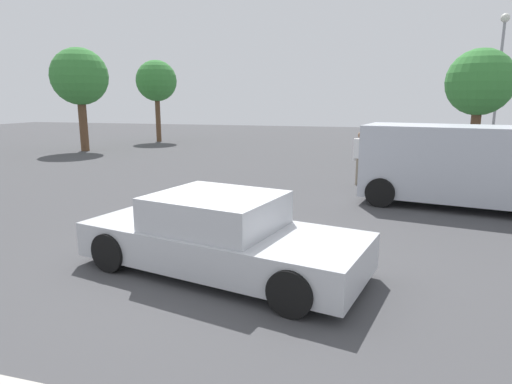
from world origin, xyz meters
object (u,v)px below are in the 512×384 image
van_white (461,164)px  sedan_foreground (221,236)px  pedestrian (361,153)px  light_post_near (500,61)px  dog (190,209)px

van_white → sedan_foreground: bearing=63.1°
sedan_foreground → van_white: bearing=64.8°
sedan_foreground → van_white: (4.44, 5.76, 0.55)m
pedestrian → light_post_near: light_post_near is taller
van_white → light_post_near: size_ratio=0.73×
sedan_foreground → light_post_near: bearing=79.6°
dog → light_post_near: (9.96, 16.79, 4.45)m
light_post_near → pedestrian: bearing=-118.9°
van_white → light_post_near: bearing=-94.5°
dog → pedestrian: size_ratio=0.32×
dog → van_white: (6.21, 3.07, 0.88)m
sedan_foreground → pedestrian: pedestrian is taller
sedan_foreground → pedestrian: bearing=89.5°
dog → light_post_near: light_post_near is taller
dog → pedestrian: bearing=-73.4°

